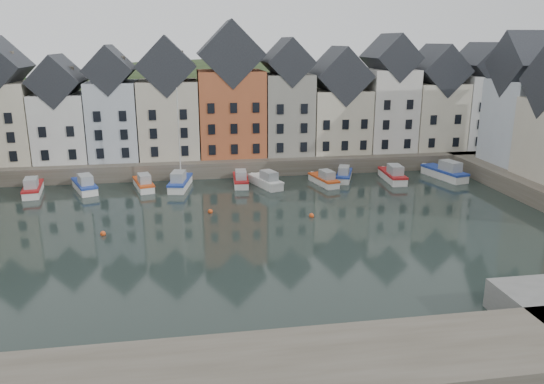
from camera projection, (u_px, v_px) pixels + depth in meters
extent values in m
plane|color=black|center=(259.00, 238.00, 47.67)|extent=(260.00, 260.00, 0.00)
cube|color=#4E483B|center=(230.00, 157.00, 75.86)|extent=(90.00, 16.00, 2.00)
ellipsoid|color=#232F17|center=(221.00, 223.00, 105.75)|extent=(153.60, 70.40, 64.00)
sphere|color=black|center=(138.00, 91.00, 91.45)|extent=(5.77, 5.77, 5.77)
sphere|color=black|center=(339.00, 87.00, 106.94)|extent=(5.27, 5.27, 5.27)
sphere|color=black|center=(384.00, 91.00, 101.88)|extent=(5.07, 5.07, 5.07)
sphere|color=black|center=(293.00, 92.00, 100.11)|extent=(5.01, 5.01, 5.01)
sphere|color=black|center=(4.00, 103.00, 93.73)|extent=(3.94, 3.94, 3.94)
sphere|color=black|center=(356.00, 87.00, 107.03)|extent=(5.21, 5.21, 5.21)
sphere|color=black|center=(227.00, 88.00, 101.34)|extent=(5.45, 5.45, 5.45)
sphere|color=black|center=(426.00, 97.00, 97.41)|extent=(4.49, 4.49, 4.49)
cube|color=beige|center=(3.00, 122.00, 67.78)|extent=(7.67, 8.00, 10.07)
cube|color=silver|center=(63.00, 127.00, 69.10)|extent=(6.56, 8.00, 8.61)
cube|color=black|center=(58.00, 80.00, 67.48)|extent=(6.56, 8.16, 6.56)
cube|color=silver|center=(114.00, 120.00, 69.93)|extent=(6.20, 8.00, 10.02)
cube|color=black|center=(110.00, 69.00, 68.13)|extent=(6.20, 8.16, 6.20)
cube|color=beige|center=(169.00, 119.00, 71.02)|extent=(7.70, 8.00, 10.08)
cube|color=black|center=(166.00, 66.00, 69.11)|extent=(7.70, 8.16, 7.70)
cube|color=#AF5632|center=(231.00, 113.00, 72.15)|extent=(8.69, 8.00, 11.28)
cube|color=black|center=(230.00, 54.00, 70.01)|extent=(8.69, 8.16, 8.69)
cube|color=gray|center=(287.00, 113.00, 73.42)|extent=(6.43, 8.00, 10.78)
cube|color=black|center=(287.00, 62.00, 71.50)|extent=(6.43, 8.16, 6.43)
cube|color=beige|center=(337.00, 120.00, 74.86)|extent=(7.88, 8.00, 8.56)
cube|color=black|center=(339.00, 75.00, 73.15)|extent=(7.88, 8.16, 7.88)
cube|color=silver|center=(387.00, 110.00, 75.62)|extent=(6.50, 8.00, 11.27)
cube|color=black|center=(390.00, 57.00, 73.63)|extent=(6.50, 8.16, 6.50)
cube|color=beige|center=(433.00, 115.00, 76.98)|extent=(7.23, 8.00, 9.32)
cube|color=black|center=(436.00, 70.00, 75.21)|extent=(7.23, 8.16, 7.23)
cube|color=silver|center=(477.00, 111.00, 77.91)|extent=(6.18, 8.00, 10.32)
cube|color=black|center=(482.00, 64.00, 76.07)|extent=(6.18, 8.16, 6.18)
cube|color=silver|center=(524.00, 122.00, 66.72)|extent=(7.47, 8.00, 10.38)
cube|color=black|center=(531.00, 64.00, 64.75)|extent=(7.62, 8.00, 8.00)
sphere|color=#CF4718|center=(210.00, 211.00, 54.60)|extent=(0.50, 0.50, 0.50)
sphere|color=#CF4718|center=(311.00, 216.00, 53.30)|extent=(0.50, 0.50, 0.50)
sphere|color=#CF4718|center=(103.00, 234.00, 48.30)|extent=(0.50, 0.50, 0.50)
cube|color=silver|center=(33.00, 191.00, 61.37)|extent=(2.54, 6.00, 1.07)
cube|color=#A3171A|center=(33.00, 186.00, 61.21)|extent=(2.65, 6.13, 0.24)
cube|color=#909497|center=(31.00, 183.00, 60.25)|extent=(1.67, 2.49, 1.16)
cube|color=silver|center=(85.00, 188.00, 62.58)|extent=(3.81, 6.21, 1.09)
cube|color=#213A99|center=(84.00, 183.00, 62.42)|extent=(3.94, 6.36, 0.25)
cube|color=#909497|center=(85.00, 180.00, 61.51)|extent=(2.15, 2.73, 1.19)
cube|color=silver|center=(144.00, 186.00, 63.52)|extent=(2.90, 5.74, 1.01)
cube|color=#CF4718|center=(143.00, 182.00, 63.37)|extent=(3.02, 5.87, 0.23)
cube|color=#909497|center=(144.00, 179.00, 62.49)|extent=(1.77, 2.44, 1.10)
cube|color=silver|center=(180.00, 185.00, 63.87)|extent=(2.96, 6.43, 1.14)
cube|color=#213A99|center=(180.00, 180.00, 63.70)|extent=(3.09, 6.57, 0.26)
cube|color=#909497|center=(178.00, 177.00, 62.63)|extent=(1.88, 2.70, 1.24)
cylinder|color=silver|center=(179.00, 136.00, 62.86)|extent=(0.14, 0.14, 11.36)
cube|color=silver|center=(241.00, 182.00, 65.36)|extent=(1.97, 5.59, 1.01)
cube|color=#A3171A|center=(241.00, 178.00, 65.21)|extent=(2.07, 5.71, 0.23)
cube|color=#909497|center=(241.00, 175.00, 64.27)|extent=(1.41, 2.27, 1.10)
cube|color=silver|center=(265.00, 184.00, 64.56)|extent=(3.64, 6.03, 1.06)
cube|color=silver|center=(265.00, 179.00, 64.41)|extent=(3.77, 6.17, 0.24)
cube|color=#909497|center=(269.00, 176.00, 63.52)|extent=(2.07, 2.64, 1.16)
cube|color=silver|center=(324.00, 182.00, 65.45)|extent=(2.74, 5.59, 0.98)
cube|color=#CF4718|center=(324.00, 178.00, 65.31)|extent=(2.85, 5.72, 0.22)
cube|color=#909497|center=(327.00, 175.00, 64.44)|extent=(1.69, 2.37, 1.07)
cube|color=silver|center=(344.00, 177.00, 67.67)|extent=(3.46, 5.59, 0.99)
cube|color=#213A99|center=(344.00, 173.00, 67.53)|extent=(3.58, 5.72, 0.22)
cube|color=#909497|center=(344.00, 170.00, 66.62)|extent=(1.95, 2.46, 1.07)
cube|color=silver|center=(392.00, 178.00, 67.19)|extent=(2.23, 6.29, 1.13)
cube|color=#A3171A|center=(393.00, 173.00, 67.02)|extent=(2.34, 6.42, 0.26)
cube|color=#909497|center=(395.00, 170.00, 65.97)|extent=(1.59, 2.56, 1.24)
cube|color=silver|center=(444.00, 175.00, 68.38)|extent=(3.57, 7.09, 1.25)
cube|color=#213A99|center=(444.00, 170.00, 68.19)|extent=(3.72, 7.25, 0.28)
cube|color=#909497|center=(450.00, 166.00, 67.10)|extent=(2.18, 3.02, 1.36)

